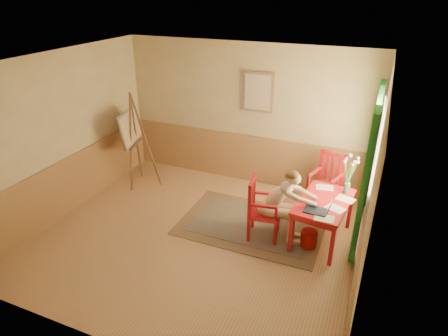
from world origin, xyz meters
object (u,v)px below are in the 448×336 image
at_px(figure, 281,202).
at_px(laptop, 320,209).
at_px(easel, 132,131).
at_px(chair_back, 326,183).
at_px(chair_left, 261,209).
at_px(table, 324,206).

bearing_deg(figure, laptop, -11.85).
distance_m(figure, easel, 3.34).
height_order(chair_back, easel, easel).
xyz_separation_m(figure, laptop, (0.61, -0.13, 0.09)).
bearing_deg(figure, chair_left, -170.74).
xyz_separation_m(chair_left, easel, (-2.92, 0.79, 0.62)).
xyz_separation_m(figure, easel, (-3.22, 0.74, 0.46)).
bearing_deg(chair_left, easel, 164.80).
distance_m(table, chair_back, 0.95).
relative_size(chair_back, laptop, 2.64).
relative_size(figure, easel, 0.64).
distance_m(table, easel, 3.91).
bearing_deg(figure, easel, 167.00).
distance_m(chair_back, easel, 3.80).
xyz_separation_m(table, chair_back, (-0.11, 0.94, -0.09)).
relative_size(chair_back, easel, 0.57).
bearing_deg(easel, chair_left, -15.20).
xyz_separation_m(chair_left, chair_back, (0.81, 1.22, 0.03)).
xyz_separation_m(laptop, easel, (-3.84, 0.87, 0.37)).
distance_m(chair_back, laptop, 1.32).
height_order(chair_left, figure, figure).
distance_m(table, figure, 0.66).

